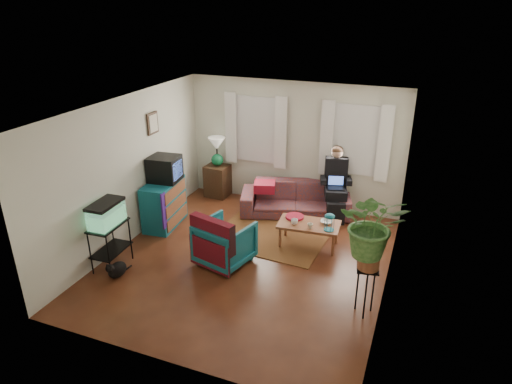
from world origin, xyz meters
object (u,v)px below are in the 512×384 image
at_px(sofa, 296,194).
at_px(armchair, 225,240).
at_px(coffee_table, 308,234).
at_px(side_table, 218,180).
at_px(dresser, 164,204).
at_px(plant_stand, 365,291).
at_px(aquarium_stand, 111,246).

bearing_deg(sofa, armchair, -120.55).
relative_size(sofa, armchair, 2.67).
bearing_deg(armchair, coffee_table, -123.33).
relative_size(side_table, dresser, 0.71).
relative_size(sofa, plant_stand, 2.94).
height_order(sofa, coffee_table, sofa).
distance_m(sofa, aquarium_stand, 3.74).
xyz_separation_m(side_table, plant_stand, (3.69, -2.98, 0.02)).
height_order(side_table, plant_stand, plant_stand).
distance_m(dresser, coffee_table, 2.83).
bearing_deg(sofa, dresser, -164.26).
height_order(sofa, armchair, sofa).
bearing_deg(coffee_table, side_table, 145.14).
relative_size(dresser, plant_stand, 1.34).
distance_m(sofa, dresser, 2.62).
height_order(sofa, plant_stand, sofa).
relative_size(sofa, dresser, 2.20).
xyz_separation_m(sofa, plant_stand, (1.83, -2.73, -0.06)).
bearing_deg(plant_stand, aquarium_stand, -176.00).
height_order(sofa, aquarium_stand, sofa).
relative_size(armchair, coffee_table, 0.77).
bearing_deg(coffee_table, armchair, -142.52).
relative_size(side_table, aquarium_stand, 0.92).
xyz_separation_m(armchair, coffee_table, (1.15, 1.04, -0.19)).
relative_size(aquarium_stand, armchair, 0.94).
bearing_deg(plant_stand, dresser, 161.87).
height_order(armchair, coffee_table, armchair).
bearing_deg(side_table, armchair, -61.89).
bearing_deg(plant_stand, coffee_table, 128.44).
xyz_separation_m(sofa, side_table, (-1.86, 0.25, -0.07)).
relative_size(coffee_table, plant_stand, 1.44).
bearing_deg(side_table, plant_stand, -38.93).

